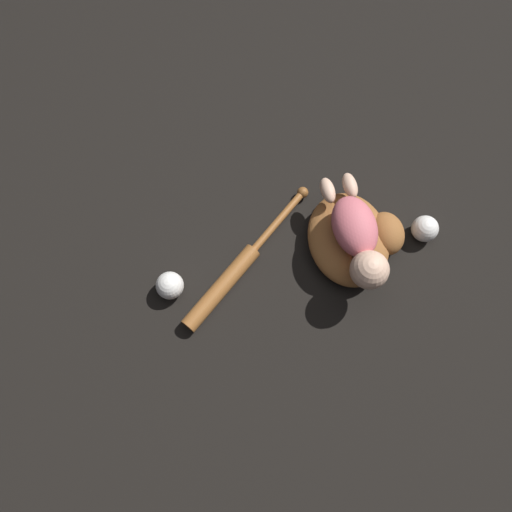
{
  "coord_description": "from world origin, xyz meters",
  "views": [
    {
      "loc": [
        0.48,
        -0.34,
        1.38
      ],
      "look_at": [
        0.04,
        -0.24,
        0.07
      ],
      "focal_mm": 35.0,
      "sensor_mm": 36.0,
      "label": 1
    }
  ],
  "objects_px": {
    "baseball_glove": "(355,238)",
    "baseball_spare": "(425,229)",
    "baseball": "(170,285)",
    "baby_figure": "(358,237)",
    "baseball_bat": "(234,273)"
  },
  "relations": [
    {
      "from": "baseball_glove",
      "to": "baseball_bat",
      "type": "height_order",
      "value": "baseball_glove"
    },
    {
      "from": "baseball_glove",
      "to": "baseball",
      "type": "xyz_separation_m",
      "value": [
        0.02,
        -0.54,
        -0.01
      ]
    },
    {
      "from": "baseball_glove",
      "to": "baseball_spare",
      "type": "height_order",
      "value": "baseball_glove"
    },
    {
      "from": "baseball_glove",
      "to": "baseball",
      "type": "bearing_deg",
      "value": -87.5
    },
    {
      "from": "baseball_glove",
      "to": "baseball_spare",
      "type": "bearing_deg",
      "value": 86.64
    },
    {
      "from": "baseball_bat",
      "to": "baseball",
      "type": "relative_size",
      "value": 5.61
    },
    {
      "from": "baseball_glove",
      "to": "baseball_bat",
      "type": "distance_m",
      "value": 0.36
    },
    {
      "from": "baby_figure",
      "to": "baseball",
      "type": "height_order",
      "value": "baby_figure"
    },
    {
      "from": "baseball_bat",
      "to": "baseball_spare",
      "type": "height_order",
      "value": "baseball_spare"
    },
    {
      "from": "baseball",
      "to": "baseball_spare",
      "type": "height_order",
      "value": "same"
    },
    {
      "from": "baby_figure",
      "to": "baseball_spare",
      "type": "height_order",
      "value": "baby_figure"
    },
    {
      "from": "baseball",
      "to": "baby_figure",
      "type": "bearing_deg",
      "value": 89.14
    },
    {
      "from": "baby_figure",
      "to": "baseball_bat",
      "type": "xyz_separation_m",
      "value": [
        -0.01,
        -0.34,
        -0.12
      ]
    },
    {
      "from": "baseball_glove",
      "to": "baseball_bat",
      "type": "relative_size",
      "value": 0.69
    },
    {
      "from": "baby_figure",
      "to": "baseball_bat",
      "type": "distance_m",
      "value": 0.36
    }
  ]
}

